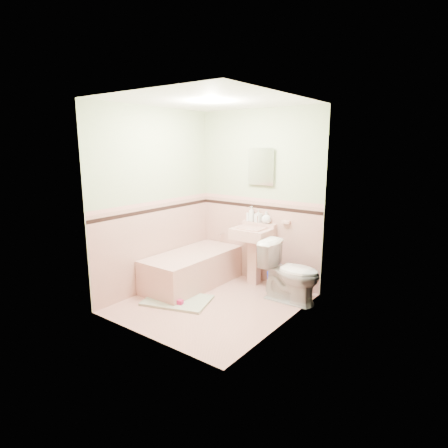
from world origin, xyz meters
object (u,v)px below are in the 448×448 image
Objects in this scene: bucket at (277,282)px; soap_bottle_left at (252,214)px; soap_bottle_mid at (258,216)px; medicine_cabinet at (261,167)px; toilet at (290,272)px; soap_bottle_right at (266,217)px; sink at (252,257)px; bathtub at (192,270)px; shoe at (178,302)px.

soap_bottle_left is at bearing 158.88° from bucket.
soap_bottle_mid is 0.67× the size of bucket.
soap_bottle_left reaches higher than bucket.
toilet is at bearing -30.23° from medicine_cabinet.
toilet is (0.60, -0.39, -0.59)m from soap_bottle_right.
medicine_cabinet is 2.42× the size of soap_bottle_mid.
medicine_cabinet reaches higher than sink.
bathtub is at bearing -156.36° from bucket.
bucket is at bearing 57.12° from toilet.
soap_bottle_left is 1.12m from toilet.
soap_bottle_left is at bearing 52.43° from bathtub.
soap_bottle_left is at bearing 126.63° from sink.
shoe is at bearing -103.16° from soap_bottle_mid.
soap_bottle_right is at bearing 0.00° from soap_bottle_mid.
bucket is 1.40m from shoe.
toilet reaches higher than bathtub.
sink is 0.60m from soap_bottle_right.
soap_bottle_mid is 1.70m from shoe.
toilet is (0.72, -0.21, -0.03)m from sink.
soap_bottle_right is at bearing 55.11° from toilet.
bathtub is 1.91× the size of toilet.
bucket is (1.12, 0.49, -0.08)m from bathtub.
medicine_cabinet is at bearing 47.42° from bathtub.
medicine_cabinet is 2.19m from shoe.
bathtub is 8.59× the size of soap_bottle_right.
sink is at bearing -123.14° from soap_bottle_right.
shoe is (-0.46, -1.38, -0.92)m from soap_bottle_right.
bathtub is 1.78m from medicine_cabinet.
sink is at bearing -90.00° from medicine_cabinet.
shoe is (-1.06, -0.99, -0.33)m from toilet.
soap_bottle_mid is at bearing -119.51° from medicine_cabinet.
sink reaches higher than bucket.
sink is 0.60m from soap_bottle_mid.
shoe is at bearing -108.33° from soap_bottle_right.
sink is (0.68, 0.53, 0.19)m from bathtub.
soap_bottle_right is at bearing 0.00° from soap_bottle_left.
medicine_cabinet is (0.00, 0.21, 1.28)m from sink.
soap_bottle_right is 0.93m from toilet.
sink is at bearing 59.66° from shoe.
bucket is at bearing -21.12° from soap_bottle_left.
medicine_cabinet reaches higher than bathtub.
shoe is at bearing 131.22° from toilet.
bathtub is 1.24m from soap_bottle_mid.
bathtub reaches higher than bucket.
medicine_cabinet is 2.64× the size of soap_bottle_right.
bucket is (0.57, -0.22, -0.87)m from soap_bottle_left.
bathtub is at bearing -132.58° from medicine_cabinet.
soap_bottle_mid is 0.99m from bucket.
sink is 4.42× the size of soap_bottle_mid.
soap_bottle_mid is (-0.02, 0.18, 0.57)m from sink.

